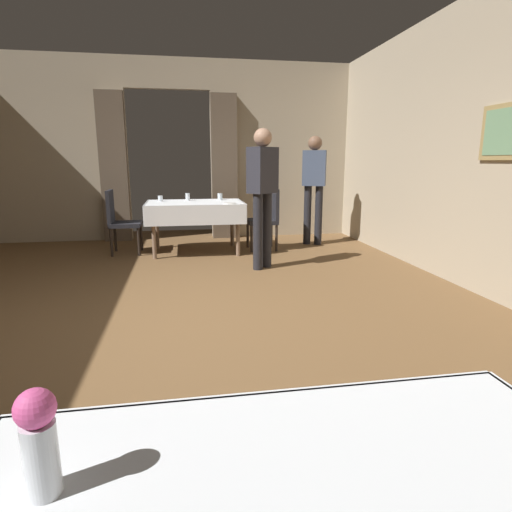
% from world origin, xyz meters
% --- Properties ---
extents(ground, '(10.08, 10.08, 0.00)m').
position_xyz_m(ground, '(0.00, 0.00, 0.00)').
color(ground, brown).
extents(wall_back, '(6.40, 0.27, 3.00)m').
position_xyz_m(wall_back, '(0.00, 4.18, 1.51)').
color(wall_back, tan).
rests_on(wall_back, ground).
extents(dining_table_mid, '(1.41, 0.98, 0.75)m').
position_xyz_m(dining_table_mid, '(0.36, 2.89, 0.66)').
color(dining_table_mid, '#7A604C').
rests_on(dining_table_mid, ground).
extents(chair_mid_left, '(0.45, 0.44, 0.93)m').
position_xyz_m(chair_mid_left, '(-0.73, 2.96, 0.52)').
color(chair_mid_left, black).
rests_on(chair_mid_left, ground).
extents(chair_mid_right, '(0.44, 0.44, 0.93)m').
position_xyz_m(chair_mid_right, '(1.45, 2.91, 0.52)').
color(chair_mid_right, black).
rests_on(chair_mid_right, ground).
extents(flower_vase_near, '(0.07, 0.07, 0.21)m').
position_xyz_m(flower_vase_near, '(-0.07, -2.70, 0.86)').
color(flower_vase_near, silver).
rests_on(flower_vase_near, dining_table_near).
extents(glass_mid_a, '(0.07, 0.07, 0.10)m').
position_xyz_m(glass_mid_a, '(0.76, 3.14, 0.80)').
color(glass_mid_a, silver).
rests_on(glass_mid_a, dining_table_mid).
extents(glass_mid_b, '(0.07, 0.07, 0.11)m').
position_xyz_m(glass_mid_b, '(0.27, 3.11, 0.81)').
color(glass_mid_b, silver).
rests_on(glass_mid_b, dining_table_mid).
extents(glass_mid_c, '(0.07, 0.07, 0.08)m').
position_xyz_m(glass_mid_c, '(-0.14, 3.07, 0.79)').
color(glass_mid_c, silver).
rests_on(glass_mid_c, dining_table_mid).
extents(plate_mid_d, '(0.18, 0.18, 0.01)m').
position_xyz_m(plate_mid_d, '(0.84, 2.54, 0.76)').
color(plate_mid_d, white).
rests_on(plate_mid_d, dining_table_mid).
extents(person_waiter_by_doorway, '(0.42, 0.34, 1.72)m').
position_xyz_m(person_waiter_by_doorway, '(2.26, 3.19, 1.02)').
color(person_waiter_by_doorway, black).
rests_on(person_waiter_by_doorway, ground).
extents(person_diner_standing_aside, '(0.42, 0.40, 1.72)m').
position_xyz_m(person_diner_standing_aside, '(1.16, 1.76, 1.02)').
color(person_diner_standing_aside, black).
rests_on(person_diner_standing_aside, ground).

